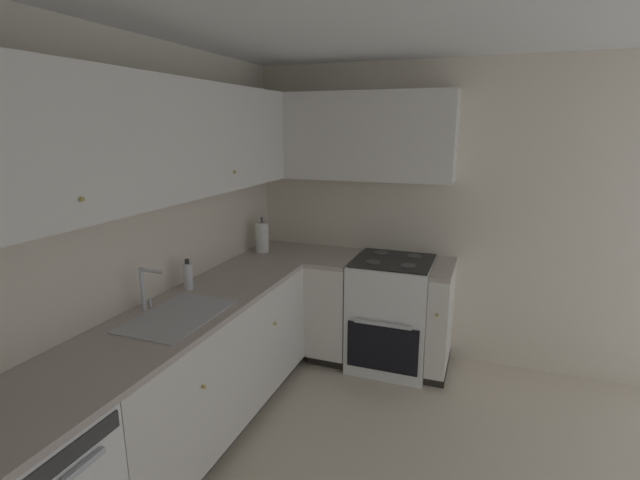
# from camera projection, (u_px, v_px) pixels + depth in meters

# --- Properties ---
(wall_back) EXTENTS (4.04, 0.05, 2.42)m
(wall_back) POSITION_uv_depth(u_px,v_px,m) (97.00, 263.00, 2.48)
(wall_back) COLOR beige
(wall_back) RESTS_ON ground_plane
(wall_right) EXTENTS (0.05, 3.47, 2.42)m
(wall_right) POSITION_uv_depth(u_px,v_px,m) (457.00, 217.00, 3.72)
(wall_right) COLOR beige
(wall_right) RESTS_ON ground_plane
(lower_cabinets_back) EXTENTS (1.92, 0.62, 0.85)m
(lower_cabinets_back) POSITION_uv_depth(u_px,v_px,m) (202.00, 369.00, 2.93)
(lower_cabinets_back) COLOR silver
(lower_cabinets_back) RESTS_ON ground_plane
(countertop_back) EXTENTS (3.12, 0.60, 0.03)m
(countertop_back) POSITION_uv_depth(u_px,v_px,m) (197.00, 304.00, 2.82)
(countertop_back) COLOR #B7A89E
(countertop_back) RESTS_ON lower_cabinets_back
(lower_cabinets_right) EXTENTS (0.62, 1.11, 0.85)m
(lower_cabinets_right) POSITION_uv_depth(u_px,v_px,m) (367.00, 312.00, 3.83)
(lower_cabinets_right) COLOR silver
(lower_cabinets_right) RESTS_ON ground_plane
(countertop_right) EXTENTS (0.60, 1.11, 0.03)m
(countertop_right) POSITION_uv_depth(u_px,v_px,m) (368.00, 261.00, 3.72)
(countertop_right) COLOR #B7A89E
(countertop_right) RESTS_ON lower_cabinets_right
(oven_range) EXTENTS (0.68, 0.62, 1.03)m
(oven_range) POSITION_uv_depth(u_px,v_px,m) (392.00, 312.00, 3.77)
(oven_range) COLOR white
(oven_range) RESTS_ON ground_plane
(upper_cabinets_back) EXTENTS (2.80, 0.34, 0.68)m
(upper_cabinets_back) POSITION_uv_depth(u_px,v_px,m) (146.00, 141.00, 2.49)
(upper_cabinets_back) COLOR silver
(upper_cabinets_right) EXTENTS (0.32, 1.65, 0.68)m
(upper_cabinets_right) POSITION_uv_depth(u_px,v_px,m) (349.00, 136.00, 3.69)
(upper_cabinets_right) COLOR silver
(sink) EXTENTS (0.63, 0.40, 0.10)m
(sink) POSITION_uv_depth(u_px,v_px,m) (179.00, 323.00, 2.61)
(sink) COLOR #B7B7BC
(sink) RESTS_ON countertop_back
(faucet) EXTENTS (0.07, 0.16, 0.26)m
(faucet) POSITION_uv_depth(u_px,v_px,m) (146.00, 286.00, 2.64)
(faucet) COLOR silver
(faucet) RESTS_ON countertop_back
(soap_bottle) EXTENTS (0.06, 0.06, 0.20)m
(soap_bottle) POSITION_uv_depth(u_px,v_px,m) (188.00, 276.00, 3.01)
(soap_bottle) COLOR silver
(soap_bottle) RESTS_ON countertop_back
(paper_towel_roll) EXTENTS (0.11, 0.11, 0.31)m
(paper_towel_roll) POSITION_uv_depth(u_px,v_px,m) (262.00, 237.00, 3.91)
(paper_towel_roll) COLOR white
(paper_towel_roll) RESTS_ON countertop_back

